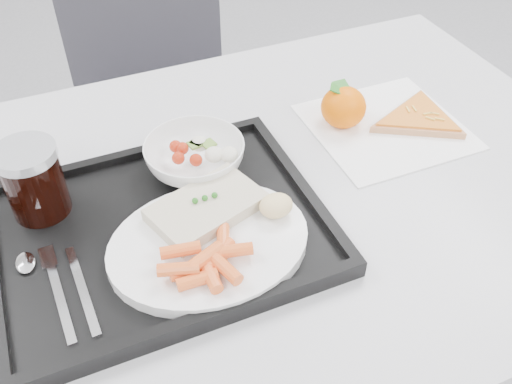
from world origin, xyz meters
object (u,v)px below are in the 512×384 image
(tangerine, at_px, (343,107))
(dinner_plate, at_px, (209,244))
(tray, at_px, (160,231))
(cola_glass, at_px, (33,180))
(salad_bowl, at_px, (195,157))
(chair, at_px, (157,76))
(table, at_px, (245,224))
(pizza_slice, at_px, (419,118))

(tangerine, bearing_deg, dinner_plate, -148.09)
(tray, bearing_deg, dinner_plate, -50.95)
(cola_glass, bearing_deg, salad_bowl, -0.25)
(chair, relative_size, tangerine, 9.07)
(table, bearing_deg, chair, 86.37)
(table, relative_size, tray, 2.67)
(table, xyz_separation_m, chair, (0.05, 0.73, -0.15))
(tray, relative_size, cola_glass, 4.17)
(salad_bowl, bearing_deg, tangerine, 6.44)
(dinner_plate, relative_size, salad_bowl, 1.78)
(table, relative_size, cola_glass, 11.11)
(cola_glass, relative_size, pizza_slice, 0.54)
(dinner_plate, height_order, salad_bowl, salad_bowl)
(chair, height_order, cola_glass, chair)
(tangerine, bearing_deg, cola_glass, -176.58)
(table, xyz_separation_m, tray, (-0.14, -0.04, 0.08))
(chair, bearing_deg, tray, -103.75)
(table, distance_m, tangerine, 0.26)
(chair, distance_m, pizza_slice, 0.78)
(cola_glass, height_order, tangerine, cola_glass)
(dinner_plate, relative_size, pizza_slice, 1.34)
(chair, relative_size, dinner_plate, 3.44)
(cola_glass, xyz_separation_m, tangerine, (0.51, 0.03, -0.04))
(dinner_plate, distance_m, salad_bowl, 0.17)
(table, height_order, tray, tray)
(table, distance_m, dinner_plate, 0.16)
(tangerine, bearing_deg, chair, 105.68)
(chair, distance_m, dinner_plate, 0.87)
(tray, relative_size, salad_bowl, 2.96)
(pizza_slice, bearing_deg, tangerine, 157.82)
(chair, distance_m, cola_glass, 0.79)
(dinner_plate, bearing_deg, salad_bowl, 77.36)
(dinner_plate, distance_m, pizza_slice, 0.46)
(chair, xyz_separation_m, dinner_plate, (-0.14, -0.83, 0.24))
(chair, relative_size, pizza_slice, 4.61)
(tray, relative_size, pizza_slice, 2.23)
(table, height_order, chair, chair)
(table, bearing_deg, dinner_plate, -132.48)
(table, height_order, salad_bowl, salad_bowl)
(table, xyz_separation_m, dinner_plate, (-0.09, -0.10, 0.09))
(cola_glass, height_order, pizza_slice, cola_glass)
(chair, bearing_deg, tangerine, -74.32)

